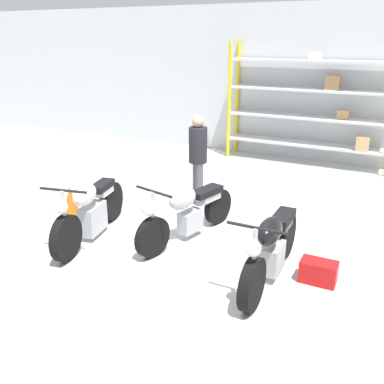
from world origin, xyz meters
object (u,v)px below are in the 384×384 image
shelving_rack (312,103)px  motorcycle_black (271,247)px  toolbox (318,272)px  traffic_cone (71,202)px  motorcycle_silver (187,211)px  person_browsing (198,153)px  motorcycle_white (90,211)px

shelving_rack → motorcycle_black: shelving_rack is taller
toolbox → traffic_cone: 4.08m
motorcycle_silver → person_browsing: bearing=-146.7°
motorcycle_black → person_browsing: (-1.93, 1.91, 0.50)m
shelving_rack → motorcycle_white: 5.92m
shelving_rack → traffic_cone: (-2.77, -5.05, -1.15)m
person_browsing → toolbox: 3.11m
person_browsing → traffic_cone: bearing=-1.9°
motorcycle_white → motorcycle_silver: (1.29, 0.60, 0.02)m
shelving_rack → toolbox: 5.53m
motorcycle_silver → motorcycle_black: bearing=83.1°
motorcycle_silver → traffic_cone: size_ratio=3.67×
motorcycle_black → traffic_cone: 3.55m
shelving_rack → person_browsing: (-1.18, -3.52, -0.48)m
person_browsing → shelving_rack: bearing=-154.2°
motorcycle_white → motorcycle_black: size_ratio=1.01×
motorcycle_white → traffic_cone: (-0.79, 0.44, -0.16)m
motorcycle_white → motorcycle_silver: bearing=103.3°
toolbox → shelving_rack: bearing=104.0°
motorcycle_white → toolbox: (3.29, 0.27, -0.29)m
motorcycle_white → motorcycle_silver: 1.43m
motorcycle_silver → shelving_rack: bearing=-174.4°
shelving_rack → traffic_cone: bearing=-118.8°
motorcycle_black → toolbox: size_ratio=4.54×
traffic_cone → motorcycle_black: bearing=-6.2°
motorcycle_white → traffic_cone: motorcycle_white is taller
shelving_rack → toolbox: shelving_rack is taller
traffic_cone → person_browsing: bearing=43.7°
traffic_cone → shelving_rack: bearing=61.2°
motorcycle_white → toolbox: 3.31m
motorcycle_white → motorcycle_black: motorcycle_white is taller
motorcycle_white → traffic_cone: 0.92m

